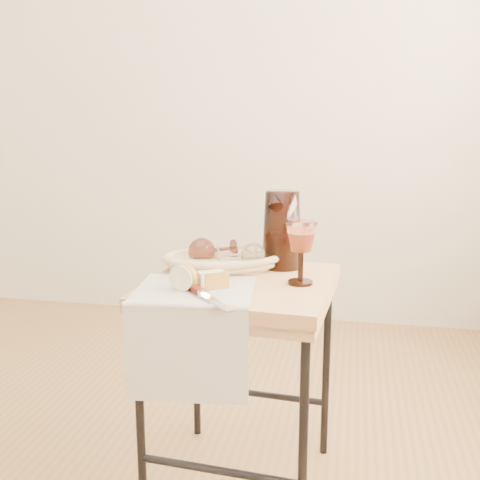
% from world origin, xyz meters
% --- Properties ---
extents(wall_back, '(3.60, 0.00, 2.70)m').
position_xyz_m(wall_back, '(0.00, 1.80, 1.35)').
color(wall_back, beige).
rests_on(wall_back, ground).
extents(side_table, '(0.54, 0.54, 0.64)m').
position_xyz_m(side_table, '(0.66, 0.30, 0.32)').
color(side_table, olive).
rests_on(side_table, floor).
extents(tea_towel, '(0.34, 0.31, 0.01)m').
position_xyz_m(tea_towel, '(0.56, 0.17, 0.65)').
color(tea_towel, silver).
rests_on(tea_towel, side_table).
extents(bread_basket, '(0.39, 0.34, 0.04)m').
position_xyz_m(bread_basket, '(0.58, 0.41, 0.67)').
color(bread_basket, '#9F8950').
rests_on(bread_basket, side_table).
extents(goblet_lying_a, '(0.16, 0.15, 0.08)m').
position_xyz_m(goblet_lying_a, '(0.55, 0.42, 0.70)').
color(goblet_lying_a, '#532B24').
rests_on(goblet_lying_a, bread_basket).
extents(goblet_lying_b, '(0.14, 0.10, 0.07)m').
position_xyz_m(goblet_lying_b, '(0.63, 0.39, 0.69)').
color(goblet_lying_b, white).
rests_on(goblet_lying_b, bread_basket).
extents(pitcher, '(0.23, 0.28, 0.28)m').
position_xyz_m(pitcher, '(0.75, 0.46, 0.76)').
color(pitcher, black).
rests_on(pitcher, side_table).
extents(wine_goblet, '(0.11, 0.11, 0.18)m').
position_xyz_m(wine_goblet, '(0.82, 0.29, 0.73)').
color(wine_goblet, white).
rests_on(wine_goblet, side_table).
extents(apple_half, '(0.08, 0.06, 0.07)m').
position_xyz_m(apple_half, '(0.53, 0.16, 0.69)').
color(apple_half, '#B2371F').
rests_on(apple_half, tea_towel).
extents(apple_wedge, '(0.08, 0.07, 0.05)m').
position_xyz_m(apple_wedge, '(0.60, 0.18, 0.67)').
color(apple_wedge, beige).
rests_on(apple_wedge, tea_towel).
extents(table_knife, '(0.18, 0.20, 0.02)m').
position_xyz_m(table_knife, '(0.60, 0.10, 0.66)').
color(table_knife, silver).
rests_on(table_knife, tea_towel).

